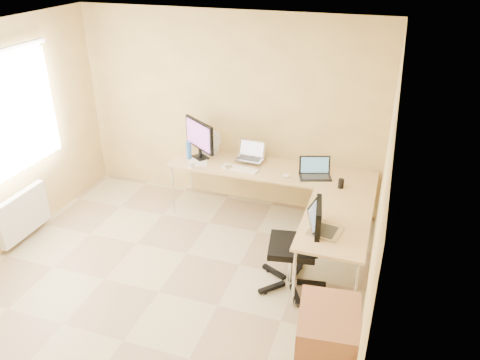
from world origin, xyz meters
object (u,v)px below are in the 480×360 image
(keyboard, at_px, (240,169))
(office_chair, at_px, (292,247))
(desk_fan, at_px, (213,143))
(cabinet, at_px, (326,351))
(desk_return, at_px, (333,249))
(laptop_black, at_px, (316,168))
(laptop_center, at_px, (250,151))
(mug, at_px, (191,164))
(monitor, at_px, (200,139))
(water_bottle, at_px, (189,150))
(desk_main, at_px, (270,193))
(laptop_return, at_px, (326,222))

(keyboard, height_order, office_chair, office_chair)
(desk_fan, bearing_deg, cabinet, -63.38)
(desk_return, relative_size, laptop_black, 3.36)
(desk_return, bearing_deg, laptop_center, 139.97)
(laptop_black, relative_size, desk_fan, 1.23)
(mug, bearing_deg, desk_return, -19.71)
(monitor, distance_m, office_chair, 2.09)
(monitor, relative_size, water_bottle, 2.57)
(desk_fan, distance_m, office_chair, 2.11)
(laptop_black, relative_size, office_chair, 0.37)
(desk_main, xyz_separation_m, monitor, (-0.99, 0.01, 0.63))
(mug, distance_m, desk_fan, 0.52)
(water_bottle, height_order, laptop_return, laptop_return)
(laptop_center, xyz_separation_m, keyboard, (-0.05, -0.25, -0.15))
(laptop_black, xyz_separation_m, mug, (-1.57, -0.23, -0.08))
(laptop_center, bearing_deg, desk_return, -36.09)
(mug, bearing_deg, cabinet, -45.28)
(desk_return, distance_m, laptop_black, 1.12)
(monitor, height_order, water_bottle, monitor)
(desk_return, xyz_separation_m, mug, (-1.96, 0.70, 0.41))
(laptop_return, bearing_deg, laptop_black, 24.60)
(desk_main, height_order, laptop_center, laptop_center)
(desk_fan, bearing_deg, water_bottle, -145.09)
(desk_main, distance_m, water_bottle, 1.23)
(laptop_center, relative_size, laptop_black, 0.92)
(mug, relative_size, cabinet, 0.11)
(desk_fan, bearing_deg, laptop_black, -21.22)
(mug, distance_m, cabinet, 3.03)
(laptop_return, bearing_deg, monitor, 65.92)
(cabinet, bearing_deg, desk_return, 89.39)
(desk_main, height_order, desk_fan, desk_fan)
(laptop_center, relative_size, mug, 4.05)
(desk_return, bearing_deg, cabinet, -84.01)
(monitor, bearing_deg, desk_return, 8.40)
(desk_main, relative_size, mug, 30.11)
(desk_return, relative_size, office_chair, 1.24)
(laptop_return, relative_size, office_chair, 0.35)
(office_chair, bearing_deg, laptop_black, 80.23)
(monitor, xyz_separation_m, desk_fan, (0.12, 0.19, -0.11))
(desk_main, relative_size, laptop_black, 6.86)
(laptop_black, bearing_deg, cabinet, -95.24)
(laptop_center, distance_m, water_bottle, 0.82)
(laptop_return, distance_m, cabinet, 1.30)
(laptop_center, distance_m, laptop_return, 1.81)
(office_chair, bearing_deg, laptop_return, -4.42)
(desk_fan, bearing_deg, laptop_return, -50.03)
(keyboard, relative_size, mug, 5.54)
(monitor, bearing_deg, office_chair, -3.88)
(desk_main, bearing_deg, desk_return, -45.73)
(laptop_return, bearing_deg, desk_fan, 60.35)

